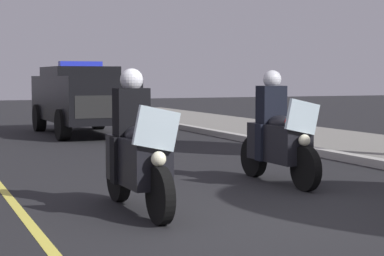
# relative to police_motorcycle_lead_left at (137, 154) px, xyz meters

# --- Properties ---
(ground_plane) EXTENTS (80.00, 80.00, 0.00)m
(ground_plane) POSITION_rel_police_motorcycle_lead_left_xyz_m (0.81, 1.15, -0.70)
(ground_plane) COLOR black
(lane_stripe_center) EXTENTS (48.00, 0.12, 0.01)m
(lane_stripe_center) POSITION_rel_police_motorcycle_lead_left_xyz_m (0.81, -1.30, -0.70)
(lane_stripe_center) COLOR #E0D14C
(lane_stripe_center) RESTS_ON ground
(police_motorcycle_lead_left) EXTENTS (2.14, 0.57, 1.72)m
(police_motorcycle_lead_left) POSITION_rel_police_motorcycle_lead_left_xyz_m (0.00, 0.00, 0.00)
(police_motorcycle_lead_left) COLOR black
(police_motorcycle_lead_left) RESTS_ON ground
(police_motorcycle_lead_right) EXTENTS (2.14, 0.57, 1.72)m
(police_motorcycle_lead_right) POSITION_rel_police_motorcycle_lead_left_xyz_m (-1.18, 2.63, 0.00)
(police_motorcycle_lead_right) COLOR black
(police_motorcycle_lead_right) RESTS_ON ground
(police_suv) EXTENTS (4.94, 2.14, 2.05)m
(police_suv) POSITION_rel_police_motorcycle_lead_left_xyz_m (-10.75, 1.91, 0.37)
(police_suv) COLOR black
(police_suv) RESTS_ON ground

